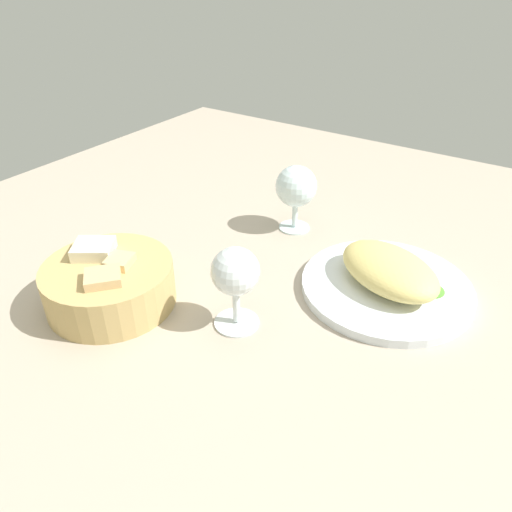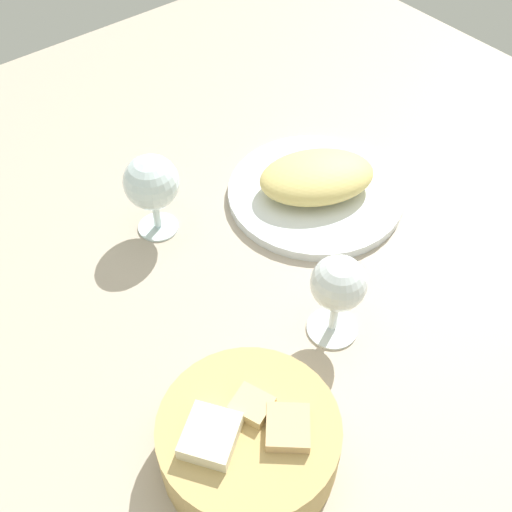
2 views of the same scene
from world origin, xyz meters
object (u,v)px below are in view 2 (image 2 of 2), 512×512
wine_glass_near (152,184)px  plate (315,193)px  wine_glass_far (338,287)px  bread_basket (248,440)px

wine_glass_near → plate: bearing=156.7°
wine_glass_far → plate: bearing=-127.6°
wine_glass_near → wine_glass_far: 28.53cm
wine_glass_near → wine_glass_far: bearing=103.9°
plate → bread_basket: bearing=37.6°
wine_glass_near → wine_glass_far: size_ratio=1.01×
plate → wine_glass_near: size_ratio=2.10×
wine_glass_near → bread_basket: bearing=71.9°
bread_basket → wine_glass_far: 19.49cm
bread_basket → wine_glass_near: wine_glass_near is taller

